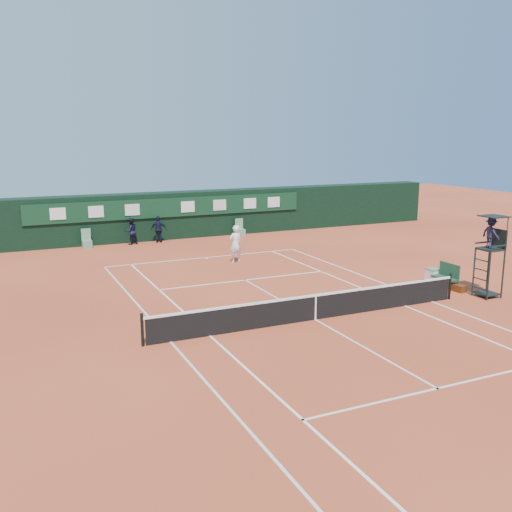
{
  "coord_description": "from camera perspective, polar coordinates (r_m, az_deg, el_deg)",
  "views": [
    {
      "loc": [
        -10.34,
        -17.23,
        6.66
      ],
      "look_at": [
        0.37,
        6.0,
        1.2
      ],
      "focal_mm": 40.0,
      "sensor_mm": 36.0,
      "label": 1
    }
  ],
  "objects": [
    {
      "name": "back_wall",
      "position": [
        37.78,
        -8.67,
        4.07
      ],
      "size": [
        40.0,
        1.65,
        3.0
      ],
      "color": "black",
      "rests_on": "ground"
    },
    {
      "name": "tennis_ball",
      "position": [
        30.54,
        2.64,
        -0.49
      ],
      "size": [
        0.07,
        0.07,
        0.07
      ],
      "primitive_type": "sphere",
      "color": "#D6EC36",
      "rests_on": "ground"
    },
    {
      "name": "umpire_chair",
      "position": [
        25.3,
        22.45,
        1.57
      ],
      "size": [
        0.96,
        0.95,
        3.42
      ],
      "color": "black",
      "rests_on": "ground"
    },
    {
      "name": "ball_kid_left",
      "position": [
        36.02,
        -12.38,
        2.44
      ],
      "size": [
        0.9,
        0.76,
        1.65
      ],
      "primitive_type": "imported",
      "rotation": [
        0.0,
        0.0,
        3.33
      ],
      "color": "black",
      "rests_on": "ground"
    },
    {
      "name": "court_lines",
      "position": [
        21.17,
        5.93,
        -6.34
      ],
      "size": [
        11.05,
        23.85,
        0.01
      ],
      "color": "silver",
      "rests_on": "ground"
    },
    {
      "name": "linesman_chair_left",
      "position": [
        35.62,
        -16.55,
        1.29
      ],
      "size": [
        0.55,
        0.5,
        1.15
      ],
      "color": "#578563",
      "rests_on": "ground"
    },
    {
      "name": "tennis_bag",
      "position": [
        26.27,
        19.42,
        -3.0
      ],
      "size": [
        0.43,
        0.84,
        0.3
      ],
      "primitive_type": "cube",
      "rotation": [
        0.0,
        0.0,
        0.1
      ],
      "color": "black",
      "rests_on": "ground"
    },
    {
      "name": "player_bench",
      "position": [
        26.57,
        18.54,
        -1.78
      ],
      "size": [
        0.56,
        1.2,
        1.1
      ],
      "color": "#1B442C",
      "rests_on": "ground"
    },
    {
      "name": "tennis_net",
      "position": [
        21.01,
        5.96,
        -5.04
      ],
      "size": [
        12.9,
        0.1,
        1.1
      ],
      "color": "black",
      "rests_on": "ground"
    },
    {
      "name": "ball_kid_right",
      "position": [
        36.28,
        -9.7,
        2.64
      ],
      "size": [
        1.06,
        0.71,
        1.67
      ],
      "primitive_type": "imported",
      "rotation": [
        0.0,
        0.0,
        2.8
      ],
      "color": "black",
      "rests_on": "ground"
    },
    {
      "name": "ground",
      "position": [
        21.17,
        5.93,
        -6.35
      ],
      "size": [
        90.0,
        90.0,
        0.0
      ],
      "primitive_type": "plane",
      "color": "#C04E2D",
      "rests_on": "ground"
    },
    {
      "name": "player",
      "position": [
        30.09,
        -2.06,
        1.2
      ],
      "size": [
        0.81,
        0.6,
        2.01
      ],
      "primitive_type": "imported",
      "rotation": [
        0.0,
        0.0,
        3.32
      ],
      "color": "white",
      "rests_on": "ground"
    },
    {
      "name": "cooler",
      "position": [
        27.44,
        17.31,
        -1.86
      ],
      "size": [
        0.57,
        0.57,
        0.65
      ],
      "color": "white",
      "rests_on": "ground"
    },
    {
      "name": "linesman_chair_right",
      "position": [
        38.28,
        -1.6,
        2.5
      ],
      "size": [
        0.55,
        0.5,
        1.15
      ],
      "color": "#5F916B",
      "rests_on": "ground"
    }
  ]
}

